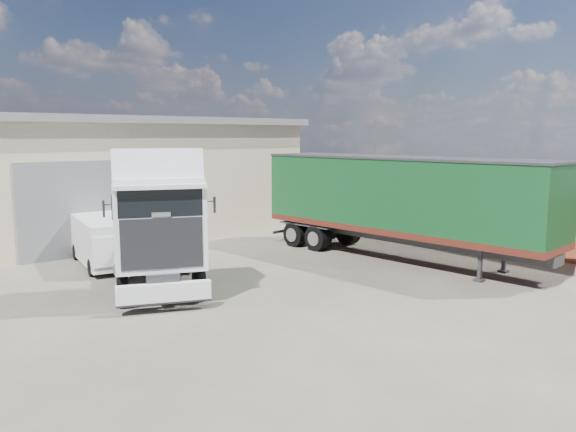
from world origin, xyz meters
TOP-DOWN VIEW (x-y plane):
  - ground at (0.00, 0.00)m, footprint 120.00×120.00m
  - brick_boundary_wall at (11.50, 6.00)m, footprint 0.35×26.00m
  - tractor_unit at (-1.72, 3.76)m, footprint 4.57×6.57m
  - box_trailer at (7.09, 2.23)m, footprint 3.40×11.52m
  - panel_van at (-1.63, 7.91)m, footprint 2.30×4.30m

SIDE VIEW (x-z plane):
  - ground at x=0.00m, z-range 0.00..0.00m
  - panel_van at x=-1.63m, z-range 0.03..1.70m
  - brick_boundary_wall at x=11.50m, z-range 0.00..2.50m
  - tractor_unit at x=-1.72m, z-range -0.33..3.87m
  - box_trailer at x=7.09m, z-range 0.41..4.19m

